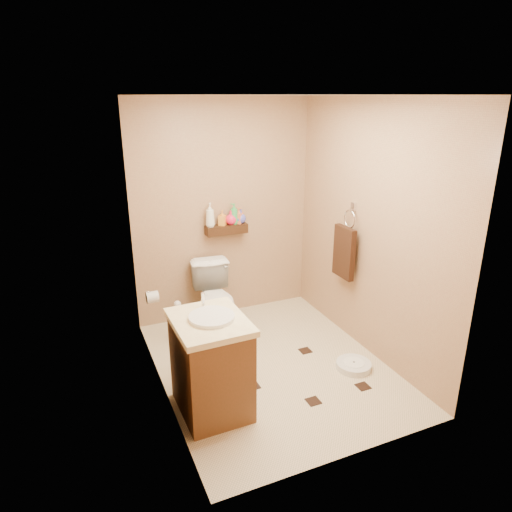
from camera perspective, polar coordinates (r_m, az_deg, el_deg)
name	(u,v)px	position (r m, az deg, el deg)	size (l,w,h in m)	color
ground	(271,365)	(4.41, 1.90, -13.48)	(2.50, 2.50, 0.00)	beige
wall_back	(223,211)	(5.00, -4.09, 5.57)	(2.00, 0.04, 2.40)	tan
wall_front	(360,301)	(2.89, 12.84, -5.54)	(2.00, 0.04, 2.40)	tan
wall_left	(155,260)	(3.60, -12.45, -0.46)	(0.04, 2.50, 2.40)	tan
wall_right	(369,231)	(4.40, 13.97, 3.08)	(0.04, 2.50, 2.40)	tan
ceiling	(275,95)	(3.70, 2.34, 19.49)	(2.00, 2.50, 0.02)	white
wall_shelf	(226,229)	(4.98, -3.73, 3.36)	(0.46, 0.14, 0.10)	#37210F
floor_accents	(277,368)	(4.36, 2.68, -13.83)	(1.27, 1.24, 0.01)	black
toilet	(216,300)	(4.83, -5.03, -5.50)	(0.41, 0.72, 0.73)	white
vanity	(211,364)	(3.68, -5.64, -13.26)	(0.56, 0.67, 0.93)	brown
bathroom_scale	(354,365)	(4.44, 12.11, -13.21)	(0.33, 0.33, 0.07)	silver
toilet_brush	(179,327)	(4.78, -9.63, -8.75)	(0.10, 0.10, 0.45)	#175C56
towel_ring	(344,250)	(4.61, 11.00, 0.76)	(0.12, 0.30, 0.76)	silver
toilet_paper	(152,297)	(4.42, -12.84, -5.03)	(0.12, 0.11, 0.12)	silver
bottle_a	(210,215)	(4.88, -5.77, 5.11)	(0.10, 0.10, 0.25)	white
bottle_b	(222,218)	(4.93, -4.24, 4.77)	(0.07, 0.07, 0.16)	orange
bottle_c	(231,217)	(4.96, -3.15, 4.85)	(0.12, 0.12, 0.16)	#F31C4E
bottle_d	(234,214)	(4.97, -2.76, 5.30)	(0.09, 0.09, 0.23)	green
bottle_e	(239,215)	(4.99, -2.17, 5.08)	(0.08, 0.08, 0.18)	#E5724C
bottle_f	(241,216)	(5.00, -1.94, 4.97)	(0.12, 0.12, 0.15)	#4E51C3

